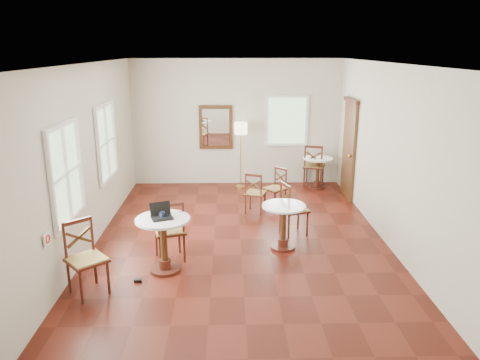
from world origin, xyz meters
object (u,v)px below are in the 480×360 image
(chair_back_a, at_px, (314,166))
(laptop, at_px, (161,214))
(mouse, at_px, (153,217))
(power_adapter, at_px, (138,280))
(chair_near_a, at_px, (170,230))
(navy_mug, at_px, (163,215))
(chair_near_b, at_px, (86,258))
(chair_mid_a, at_px, (255,193))
(water_glass, at_px, (161,217))
(cafe_table_back, at_px, (318,169))
(chair_back_b, at_px, (276,188))
(cafe_table_near, at_px, (164,239))
(floor_lamp, at_px, (241,133))
(cafe_table_mid, at_px, (283,222))
(chair_mid_b, at_px, (293,209))

(chair_back_a, bearing_deg, laptop, 73.09)
(mouse, relative_size, power_adapter, 0.90)
(chair_near_a, bearing_deg, navy_mug, 65.79)
(chair_near_b, relative_size, mouse, 11.07)
(chair_mid_a, bearing_deg, water_glass, 78.97)
(cafe_table_back, bearing_deg, chair_mid_a, -133.31)
(cafe_table_back, distance_m, chair_near_a, 4.86)
(chair_near_b, bearing_deg, chair_near_a, 2.77)
(water_glass, bearing_deg, chair_back_a, 55.20)
(laptop, distance_m, mouse, 0.12)
(chair_near_b, distance_m, water_glass, 1.15)
(chair_back_b, relative_size, laptop, 2.22)
(cafe_table_back, xyz_separation_m, chair_near_a, (-3.04, -3.79, 0.04))
(chair_near_b, distance_m, chair_back_b, 4.52)
(chair_mid_a, distance_m, mouse, 3.00)
(navy_mug, relative_size, water_glass, 1.25)
(cafe_table_near, height_order, chair_back_a, chair_back_a)
(cafe_table_back, distance_m, chair_near_b, 6.26)
(floor_lamp, height_order, mouse, floor_lamp)
(chair_back_a, distance_m, mouse, 5.32)
(chair_near_b, height_order, chair_mid_a, chair_near_b)
(chair_back_a, xyz_separation_m, navy_mug, (-3.01, -4.27, 0.37))
(power_adapter, bearing_deg, cafe_table_mid, 26.43)
(chair_near_a, distance_m, power_adapter, 0.94)
(cafe_table_back, bearing_deg, cafe_table_mid, -109.63)
(mouse, bearing_deg, cafe_table_mid, 39.69)
(laptop, bearing_deg, power_adapter, -154.03)
(navy_mug, height_order, power_adapter, navy_mug)
(mouse, bearing_deg, chair_mid_b, 50.20)
(power_adapter, bearing_deg, mouse, 58.43)
(cafe_table_near, xyz_separation_m, cafe_table_mid, (1.87, 0.77, -0.05))
(cafe_table_near, height_order, cafe_table_back, cafe_table_near)
(floor_lamp, relative_size, navy_mug, 13.52)
(cafe_table_mid, bearing_deg, mouse, -159.35)
(laptop, bearing_deg, floor_lamp, 52.02)
(cafe_table_near, relative_size, cafe_table_back, 1.15)
(water_glass, bearing_deg, cafe_table_mid, 23.92)
(water_glass, bearing_deg, cafe_table_back, 53.82)
(chair_mid_b, xyz_separation_m, power_adapter, (-2.45, -1.70, -0.46))
(chair_near_a, height_order, mouse, chair_near_a)
(cafe_table_near, bearing_deg, power_adapter, -136.37)
(navy_mug, distance_m, water_glass, 0.09)
(floor_lamp, height_order, power_adapter, floor_lamp)
(laptop, bearing_deg, chair_back_b, 33.69)
(chair_mid_a, relative_size, laptop, 2.26)
(chair_near_a, bearing_deg, chair_back_a, -144.84)
(chair_back_a, bearing_deg, power_adapter, 72.47)
(chair_mid_a, distance_m, chair_mid_b, 1.28)
(chair_near_b, xyz_separation_m, chair_mid_a, (2.47, 3.09, -0.09))
(chair_mid_b, distance_m, floor_lamp, 3.16)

